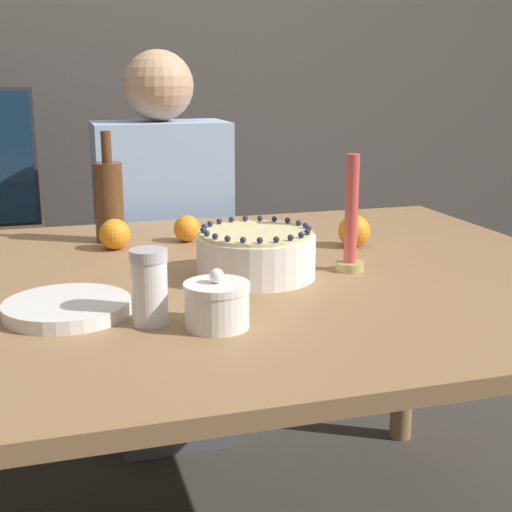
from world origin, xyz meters
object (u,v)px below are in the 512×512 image
(candle, at_px, (351,225))
(bottle, at_px, (109,200))
(sugar_shaker, at_px, (150,287))
(cake, at_px, (256,254))
(person_man_blue_shirt, at_px, (165,276))
(sugar_bowl, at_px, (217,304))

(candle, bearing_deg, bottle, 137.12)
(sugar_shaker, relative_size, candle, 0.52)
(cake, height_order, bottle, bottle)
(cake, xyz_separation_m, candle, (0.20, -0.01, 0.05))
(cake, xyz_separation_m, person_man_blue_shirt, (-0.05, 0.82, -0.27))
(cake, distance_m, sugar_shaker, 0.33)
(cake, xyz_separation_m, sugar_bowl, (-0.15, -0.27, -0.01))
(candle, relative_size, person_man_blue_shirt, 0.20)
(sugar_shaker, height_order, candle, candle)
(bottle, xyz_separation_m, person_man_blue_shirt, (0.20, 0.42, -0.32))
(candle, bearing_deg, cake, 176.67)
(sugar_shaker, bearing_deg, person_man_blue_shirt, 79.51)
(sugar_bowl, relative_size, person_man_blue_shirt, 0.09)
(cake, distance_m, candle, 0.21)
(person_man_blue_shirt, bearing_deg, cake, 93.75)
(candle, bearing_deg, sugar_shaker, -154.93)
(sugar_bowl, bearing_deg, person_man_blue_shirt, 85.16)
(person_man_blue_shirt, bearing_deg, candle, 106.99)
(sugar_bowl, bearing_deg, cake, 61.32)
(sugar_bowl, xyz_separation_m, bottle, (-0.10, 0.67, 0.06))
(sugar_bowl, distance_m, person_man_blue_shirt, 1.12)
(sugar_shaker, relative_size, bottle, 0.47)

